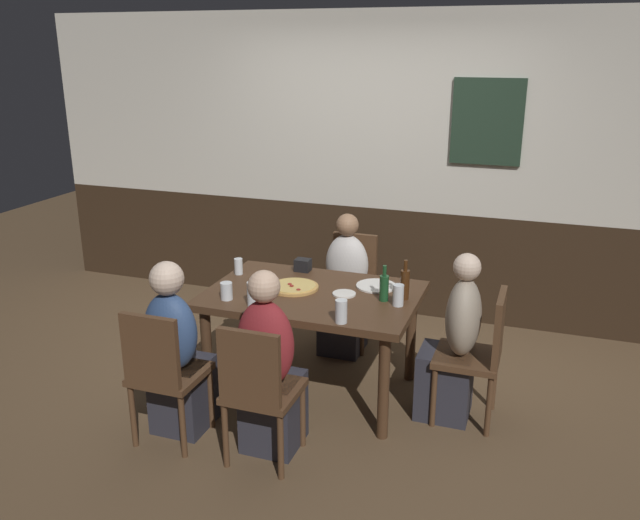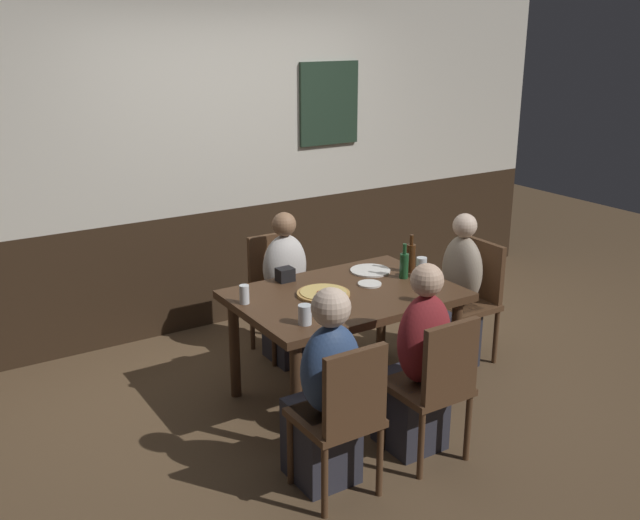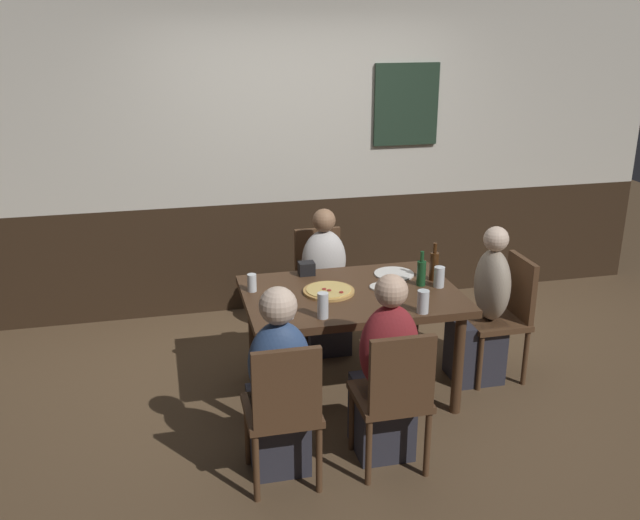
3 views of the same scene
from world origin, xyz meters
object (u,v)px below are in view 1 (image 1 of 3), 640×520
object	(u,v)px
chair_mid_near	(258,387)
person_mid_near	(270,376)
beer_bottle_brown	(405,284)
plate_white_small	(344,294)
person_mid_far	(345,295)
beer_glass_half	(341,313)
chair_mid_far	(351,283)
chair_left_near	(163,370)
pizza	(294,287)
dining_table	(313,304)
highball_clear	(252,296)
beer_bottle_green	(384,287)
condiment_caddy	(303,265)
chair_head_east	(480,350)
beer_glass_tall	(227,292)
pint_glass_stout	(239,267)
person_head_east	(453,350)
plate_white_large	(376,286)
tumbler_short	(398,297)
person_left_near	(177,360)

from	to	relation	value
chair_mid_near	person_mid_near	distance (m)	0.16
beer_bottle_brown	plate_white_small	size ratio (longest dim) A/B	1.70
person_mid_far	beer_glass_half	bearing A→B (deg)	-73.79
chair_mid_far	chair_left_near	world-z (taller)	same
pizza	plate_white_small	size ratio (longest dim) A/B	2.16
dining_table	highball_clear	xyz separation A→B (m)	(-0.28, -0.35, 0.16)
pizza	beer_bottle_green	distance (m)	0.64
chair_left_near	condiment_caddy	distance (m)	1.37
person_mid_near	dining_table	bearing A→B (deg)	90.00
condiment_caddy	chair_head_east	bearing A→B (deg)	-16.20
chair_head_east	chair_left_near	distance (m)	1.95
chair_mid_near	beer_glass_tall	xyz separation A→B (m)	(-0.48, 0.59, 0.29)
chair_left_near	beer_glass_tall	size ratio (longest dim) A/B	7.66
pint_glass_stout	plate_white_small	world-z (taller)	pint_glass_stout
person_head_east	plate_white_small	xyz separation A→B (m)	(-0.74, 0.03, 0.28)
plate_white_small	chair_mid_near	bearing A→B (deg)	-103.00
dining_table	person_head_east	size ratio (longest dim) A/B	1.26
chair_head_east	plate_white_large	bearing A→B (deg)	161.76
person_mid_far	tumbler_short	bearing A→B (deg)	-52.36
beer_glass_half	dining_table	bearing A→B (deg)	128.66
condiment_caddy	beer_bottle_brown	bearing A→B (deg)	-19.96
plate_white_small	condiment_caddy	size ratio (longest dim) A/B	1.41
dining_table	pizza	bearing A→B (deg)	169.00
chair_mid_far	beer_bottle_brown	xyz separation A→B (m)	(0.60, -0.80, 0.35)
person_head_east	person_mid_far	world-z (taller)	person_head_east
chair_left_near	dining_table	bearing A→B (deg)	55.34
beer_glass_tall	beer_bottle_green	world-z (taller)	beer_bottle_green
chair_head_east	person_left_near	size ratio (longest dim) A/B	0.78
person_head_east	beer_glass_tall	size ratio (longest dim) A/B	9.73
chair_left_near	pint_glass_stout	world-z (taller)	chair_left_near
plate_white_small	person_mid_near	bearing A→B (deg)	-105.67
pint_glass_stout	highball_clear	bearing A→B (deg)	-55.79
person_head_east	pint_glass_stout	xyz separation A→B (m)	(-1.58, 0.17, 0.33)
person_mid_near	highball_clear	xyz separation A→B (m)	(-0.28, 0.38, 0.33)
highball_clear	person_head_east	bearing A→B (deg)	15.98
condiment_caddy	dining_table	bearing A→B (deg)	-60.72
person_head_east	condiment_caddy	distance (m)	1.27
person_left_near	tumbler_short	size ratio (longest dim) A/B	8.11
pint_glass_stout	beer_bottle_brown	distance (m)	1.24
beer_glass_half	beer_bottle_brown	bearing A→B (deg)	61.74
chair_left_near	pizza	world-z (taller)	chair_left_near
chair_mid_far	tumbler_short	bearing A→B (deg)	-57.59
chair_mid_far	person_mid_far	xyz separation A→B (m)	(-0.00, -0.16, -0.04)
person_mid_near	beer_glass_tall	distance (m)	0.71
pizza	beer_glass_half	world-z (taller)	beer_glass_half
beer_glass_half	plate_white_small	distance (m)	0.46
person_mid_far	highball_clear	size ratio (longest dim) A/B	6.88
pizza	beer_glass_tall	distance (m)	0.48
beer_bottle_green	chair_head_east	bearing A→B (deg)	-1.37
tumbler_short	chair_mid_near	bearing A→B (deg)	-124.68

